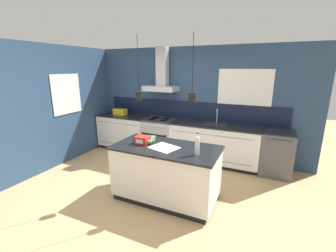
# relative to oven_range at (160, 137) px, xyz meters

# --- Properties ---
(ground_plane) EXTENTS (16.00, 16.00, 0.00)m
(ground_plane) POSITION_rel_oven_range_xyz_m (0.64, -1.69, -0.46)
(ground_plane) COLOR tan
(ground_plane) RESTS_ON ground
(wall_back) EXTENTS (5.60, 2.18, 2.60)m
(wall_back) POSITION_rel_oven_range_xyz_m (0.61, 0.32, 0.90)
(wall_back) COLOR navy
(wall_back) RESTS_ON ground_plane
(wall_left) EXTENTS (0.08, 3.80, 2.60)m
(wall_left) POSITION_rel_oven_range_xyz_m (-1.79, -0.99, 0.85)
(wall_left) COLOR navy
(wall_left) RESTS_ON ground_plane
(counter_run_left) EXTENTS (1.36, 0.64, 0.91)m
(counter_run_left) POSITION_rel_oven_range_xyz_m (-1.05, 0.01, 0.01)
(counter_run_left) COLOR black
(counter_run_left) RESTS_ON ground_plane
(counter_run_sink) EXTENTS (1.97, 0.64, 1.24)m
(counter_run_sink) POSITION_rel_oven_range_xyz_m (1.36, 0.01, 0.01)
(counter_run_sink) COLOR black
(counter_run_sink) RESTS_ON ground_plane
(oven_range) EXTENTS (0.76, 0.66, 0.91)m
(oven_range) POSITION_rel_oven_range_xyz_m (0.00, 0.00, 0.00)
(oven_range) COLOR #B5B5BA
(oven_range) RESTS_ON ground_plane
(dishwasher) EXTENTS (0.60, 0.65, 0.91)m
(dishwasher) POSITION_rel_oven_range_xyz_m (2.64, 0.00, -0.00)
(dishwasher) COLOR #4C4C51
(dishwasher) RESTS_ON ground_plane
(kitchen_island) EXTENTS (1.69, 0.88, 0.91)m
(kitchen_island) POSITION_rel_oven_range_xyz_m (0.98, -1.72, 0.00)
(kitchen_island) COLOR black
(kitchen_island) RESTS_ON ground_plane
(bottle_on_island) EXTENTS (0.07, 0.07, 0.33)m
(bottle_on_island) POSITION_rel_oven_range_xyz_m (1.52, -1.84, 0.60)
(bottle_on_island) COLOR silver
(bottle_on_island) RESTS_ON kitchen_island
(book_stack) EXTENTS (0.26, 0.36, 0.07)m
(book_stack) POSITION_rel_oven_range_xyz_m (0.59, -1.64, 0.49)
(book_stack) COLOR beige
(book_stack) RESTS_ON kitchen_island
(red_supply_box) EXTENTS (0.23, 0.19, 0.12)m
(red_supply_box) POSITION_rel_oven_range_xyz_m (0.55, -1.74, 0.52)
(red_supply_box) COLOR red
(red_supply_box) RESTS_ON kitchen_island
(paper_pile) EXTENTS (0.50, 0.45, 0.01)m
(paper_pile) POSITION_rel_oven_range_xyz_m (0.97, -1.77, 0.46)
(paper_pile) COLOR silver
(paper_pile) RESTS_ON kitchen_island
(yellow_toolbox) EXTENTS (0.34, 0.18, 0.19)m
(yellow_toolbox) POSITION_rel_oven_range_xyz_m (-1.17, 0.00, 0.54)
(yellow_toolbox) COLOR gold
(yellow_toolbox) RESTS_ON counter_run_left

